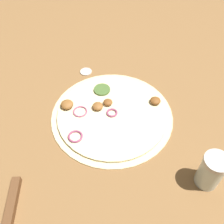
% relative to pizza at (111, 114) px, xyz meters
% --- Properties ---
extents(ground_plane, '(3.00, 3.00, 0.00)m').
position_rel_pizza_xyz_m(ground_plane, '(0.00, -0.00, -0.01)').
color(ground_plane, brown).
extents(pizza, '(0.35, 0.35, 0.03)m').
position_rel_pizza_xyz_m(pizza, '(0.00, 0.00, 0.00)').
color(pizza, beige).
rests_on(pizza, ground_plane).
extents(knife, '(0.11, 0.29, 0.02)m').
position_rel_pizza_xyz_m(knife, '(-0.31, -0.22, 0.00)').
color(knife, silver).
rests_on(knife, ground_plane).
extents(spice_jar, '(0.06, 0.06, 0.10)m').
position_rel_pizza_xyz_m(spice_jar, '(0.15, -0.27, 0.04)').
color(spice_jar, silver).
rests_on(spice_jar, ground_plane).
extents(loose_cap, '(0.04, 0.04, 0.01)m').
position_rel_pizza_xyz_m(loose_cap, '(-0.02, 0.21, -0.00)').
color(loose_cap, beige).
rests_on(loose_cap, ground_plane).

